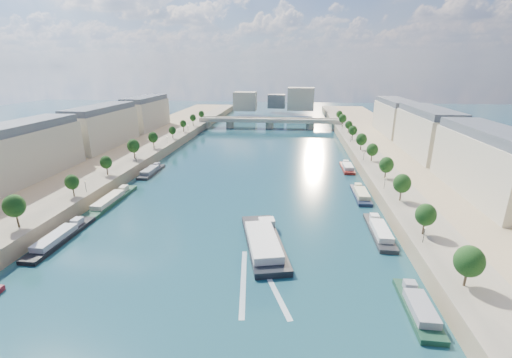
# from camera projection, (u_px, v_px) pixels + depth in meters

# --- Properties ---
(ground) EXTENTS (700.00, 700.00, 0.00)m
(ground) POSITION_uv_depth(u_px,v_px,m) (246.00, 183.00, 144.72)
(ground) COLOR #0B2532
(ground) RESTS_ON ground
(quay_left) EXTENTS (44.00, 520.00, 5.00)m
(quay_left) POSITION_uv_depth(u_px,v_px,m) (85.00, 172.00, 151.52)
(quay_left) COLOR #9E8460
(quay_left) RESTS_ON ground
(quay_right) EXTENTS (44.00, 520.00, 5.00)m
(quay_right) POSITION_uv_depth(u_px,v_px,m) (424.00, 184.00, 136.36)
(quay_right) COLOR #9E8460
(quay_right) RESTS_ON ground
(pave_left) EXTENTS (14.00, 520.00, 0.10)m
(pave_left) POSITION_uv_depth(u_px,v_px,m) (117.00, 168.00, 149.14)
(pave_left) COLOR gray
(pave_left) RESTS_ON quay_left
(pave_right) EXTENTS (14.00, 520.00, 0.10)m
(pave_right) POSITION_uv_depth(u_px,v_px,m) (386.00, 177.00, 137.14)
(pave_right) COLOR gray
(pave_right) RESTS_ON quay_right
(trees_left) EXTENTS (4.80, 268.80, 8.26)m
(trees_left) POSITION_uv_depth(u_px,v_px,m) (122.00, 155.00, 149.12)
(trees_left) COLOR #382B1E
(trees_left) RESTS_ON ground
(trees_right) EXTENTS (4.80, 268.80, 8.26)m
(trees_right) POSITION_uv_depth(u_px,v_px,m) (377.00, 157.00, 145.09)
(trees_right) COLOR #382B1E
(trees_right) RESTS_ON ground
(lamps_left) EXTENTS (0.36, 200.36, 4.28)m
(lamps_left) POSITION_uv_depth(u_px,v_px,m) (114.00, 168.00, 138.37)
(lamps_left) COLOR black
(lamps_left) RESTS_ON ground
(lamps_right) EXTENTS (0.36, 200.36, 4.28)m
(lamps_right) POSITION_uv_depth(u_px,v_px,m) (373.00, 166.00, 141.48)
(lamps_right) COLOR black
(lamps_right) RESTS_ON ground
(buildings_left) EXTENTS (16.00, 226.00, 23.20)m
(buildings_left) POSITION_uv_depth(u_px,v_px,m) (69.00, 135.00, 159.84)
(buildings_left) COLOR #B7AC8D
(buildings_left) RESTS_ON ground
(buildings_right) EXTENTS (16.00, 226.00, 23.20)m
(buildings_right) POSITION_uv_depth(u_px,v_px,m) (452.00, 144.00, 141.95)
(buildings_right) COLOR #B7AC8D
(buildings_right) RESTS_ON ground
(skyline) EXTENTS (79.00, 42.00, 22.00)m
(skyline) POSITION_uv_depth(u_px,v_px,m) (279.00, 100.00, 346.98)
(skyline) COLOR #B7AC8D
(skyline) RESTS_ON ground
(bridge) EXTENTS (112.00, 12.00, 8.15)m
(bridge) POSITION_uv_depth(u_px,v_px,m) (270.00, 122.00, 271.77)
(bridge) COLOR #C1B79E
(bridge) RESTS_ON ground
(tour_barge) EXTENTS (16.57, 33.28, 4.35)m
(tour_barge) POSITION_uv_depth(u_px,v_px,m) (264.00, 242.00, 93.79)
(tour_barge) COLOR black
(tour_barge) RESTS_ON ground
(wake) EXTENTS (13.75, 25.96, 0.04)m
(wake) POSITION_uv_depth(u_px,v_px,m) (257.00, 281.00, 78.62)
(wake) COLOR silver
(wake) RESTS_ON ground
(moored_barges_left) EXTENTS (5.00, 155.81, 3.60)m
(moored_barges_left) POSITION_uv_depth(u_px,v_px,m) (62.00, 237.00, 97.62)
(moored_barges_left) COLOR #1A203A
(moored_barges_left) RESTS_ON ground
(moored_barges_right) EXTENTS (5.00, 163.50, 3.60)m
(moored_barges_right) POSITION_uv_depth(u_px,v_px,m) (384.00, 240.00, 95.61)
(moored_barges_right) COLOR black
(moored_barges_right) RESTS_ON ground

